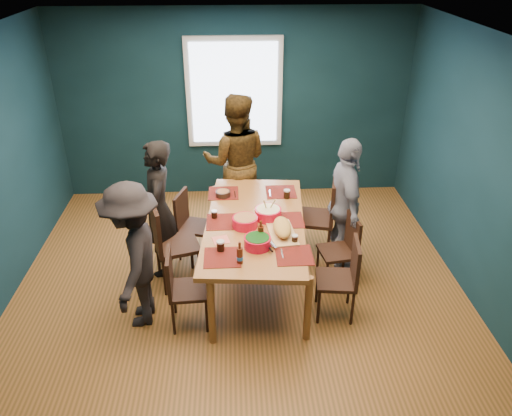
% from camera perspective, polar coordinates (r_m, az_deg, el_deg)
% --- Properties ---
extents(room, '(5.01, 5.01, 2.71)m').
position_cam_1_polar(room, '(5.18, -2.17, 4.51)').
color(room, '#9A5E2C').
rests_on(room, ground).
extents(dining_table, '(1.21, 2.16, 0.79)m').
position_cam_1_polar(dining_table, '(5.40, -0.11, -2.19)').
color(dining_table, '#9F582F').
rests_on(dining_table, floor).
extents(chair_left_far, '(0.47, 0.47, 0.84)m').
position_cam_1_polar(chair_left_far, '(6.05, -7.65, -1.34)').
color(chair_left_far, black).
rests_on(chair_left_far, floor).
extents(chair_left_mid, '(0.57, 0.57, 1.01)m').
position_cam_1_polar(chair_left_mid, '(5.52, -10.08, -3.48)').
color(chair_left_mid, black).
rests_on(chair_left_mid, floor).
extents(chair_left_near, '(0.40, 0.40, 0.84)m').
position_cam_1_polar(chair_left_near, '(5.00, -8.67, -8.56)').
color(chair_left_near, black).
rests_on(chair_left_near, floor).
extents(chair_right_far, '(0.56, 0.56, 1.03)m').
position_cam_1_polar(chair_right_far, '(6.01, 7.65, -0.39)').
color(chair_right_far, black).
rests_on(chair_right_far, floor).
extents(chair_right_mid, '(0.43, 0.43, 0.83)m').
position_cam_1_polar(chair_right_mid, '(5.62, 10.06, -4.19)').
color(chair_right_mid, black).
rests_on(chair_right_mid, floor).
extents(chair_right_near, '(0.44, 0.44, 0.87)m').
position_cam_1_polar(chair_right_near, '(5.13, 10.12, -7.37)').
color(chair_right_near, black).
rests_on(chair_right_near, floor).
extents(person_far_left, '(0.42, 0.61, 1.61)m').
position_cam_1_polar(person_far_left, '(5.68, -11.08, -0.15)').
color(person_far_left, black).
rests_on(person_far_left, floor).
extents(person_back, '(0.91, 0.73, 1.80)m').
position_cam_1_polar(person_back, '(6.53, -2.31, 5.30)').
color(person_back, black).
rests_on(person_back, floor).
extents(person_right, '(0.42, 0.94, 1.58)m').
position_cam_1_polar(person_right, '(5.79, 10.16, 0.41)').
color(person_right, silver).
rests_on(person_right, floor).
extents(person_near_left, '(0.59, 1.00, 1.54)m').
position_cam_1_polar(person_near_left, '(4.98, -13.79, -5.38)').
color(person_near_left, black).
rests_on(person_near_left, floor).
extents(bowl_salad, '(0.27, 0.27, 0.11)m').
position_cam_1_polar(bowl_salad, '(5.24, -1.27, -1.55)').
color(bowl_salad, red).
rests_on(bowl_salad, dining_table).
extents(bowl_dumpling, '(0.29, 0.29, 0.27)m').
position_cam_1_polar(bowl_dumpling, '(5.39, 1.39, -0.58)').
color(bowl_dumpling, red).
rests_on(bowl_dumpling, dining_table).
extents(bowl_herbs, '(0.27, 0.27, 0.12)m').
position_cam_1_polar(bowl_herbs, '(4.90, 0.16, -3.88)').
color(bowl_herbs, red).
rests_on(bowl_herbs, dining_table).
extents(cutting_board, '(0.34, 0.64, 0.14)m').
position_cam_1_polar(cutting_board, '(5.11, 2.99, -2.38)').
color(cutting_board, tan).
rests_on(cutting_board, dining_table).
extents(small_bowl, '(0.17, 0.17, 0.07)m').
position_cam_1_polar(small_bowl, '(5.87, -3.79, 1.66)').
color(small_bowl, black).
rests_on(small_bowl, dining_table).
extents(beer_bottle_a, '(0.06, 0.06, 0.23)m').
position_cam_1_polar(beer_bottle_a, '(4.66, -1.87, -5.45)').
color(beer_bottle_a, '#43180C').
rests_on(beer_bottle_a, dining_table).
extents(beer_bottle_b, '(0.06, 0.06, 0.23)m').
position_cam_1_polar(beer_bottle_b, '(4.98, 0.55, -2.89)').
color(beer_bottle_b, '#43180C').
rests_on(beer_bottle_b, dining_table).
extents(cola_glass_a, '(0.08, 0.08, 0.11)m').
position_cam_1_polar(cola_glass_a, '(4.85, -4.07, -4.29)').
color(cola_glass_a, black).
rests_on(cola_glass_a, dining_table).
extents(cola_glass_b, '(0.06, 0.06, 0.09)m').
position_cam_1_polar(cola_glass_b, '(4.99, 4.46, -3.51)').
color(cola_glass_b, black).
rests_on(cola_glass_b, dining_table).
extents(cola_glass_c, '(0.08, 0.08, 0.11)m').
position_cam_1_polar(cola_glass_c, '(5.82, 3.55, 1.66)').
color(cola_glass_c, black).
rests_on(cola_glass_c, dining_table).
extents(cola_glass_d, '(0.07, 0.07, 0.09)m').
position_cam_1_polar(cola_glass_d, '(5.42, -4.79, -0.69)').
color(cola_glass_d, black).
rests_on(cola_glass_d, dining_table).
extents(napkin_a, '(0.21, 0.21, 0.00)m').
position_cam_1_polar(napkin_a, '(5.47, 3.27, -0.91)').
color(napkin_a, '#DA675C').
rests_on(napkin_a, dining_table).
extents(napkin_b, '(0.19, 0.19, 0.00)m').
position_cam_1_polar(napkin_b, '(5.05, -4.03, -3.67)').
color(napkin_b, '#DA675C').
rests_on(napkin_b, dining_table).
extents(napkin_c, '(0.12, 0.12, 0.00)m').
position_cam_1_polar(napkin_c, '(4.78, 3.88, -5.70)').
color(napkin_c, '#DA675C').
rests_on(napkin_c, dining_table).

